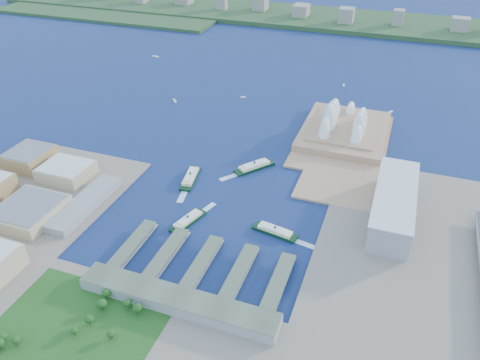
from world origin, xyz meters
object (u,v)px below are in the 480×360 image
at_px(toaster_building, 394,205).
at_px(opera_house, 346,117).
at_px(ferry_b, 254,165).
at_px(ferry_d, 275,230).
at_px(ferry_c, 188,219).
at_px(ferry_a, 190,176).

bearing_deg(toaster_building, opera_house, 114.23).
relative_size(ferry_b, ferry_d, 1.13).
xyz_separation_m(ferry_c, ferry_d, (103.61, 16.05, 0.08)).
relative_size(toaster_building, ferry_c, 2.91).
relative_size(toaster_building, ferry_d, 2.86).
bearing_deg(ferry_b, ferry_a, -104.40).
relative_size(ferry_b, ferry_c, 1.15).
height_order(toaster_building, ferry_b, toaster_building).
distance_m(toaster_building, ferry_d, 146.19).
distance_m(opera_house, ferry_b, 180.93).
bearing_deg(ferry_d, ferry_a, 73.76).
xyz_separation_m(opera_house, ferry_c, (-137.84, -291.57, -26.96)).
distance_m(toaster_building, ferry_b, 200.12).
relative_size(opera_house, ferry_d, 3.32).
relative_size(opera_house, ferry_a, 3.02).
bearing_deg(ferry_c, opera_house, -98.36).
distance_m(opera_house, ferry_c, 323.64).
bearing_deg(ferry_b, ferry_d, -24.66).
height_order(opera_house, ferry_d, opera_house).
bearing_deg(ferry_c, ferry_a, -49.77).
bearing_deg(ferry_a, opera_house, 39.40).
height_order(ferry_c, ferry_d, ferry_d).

